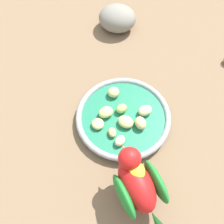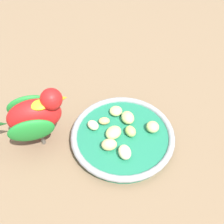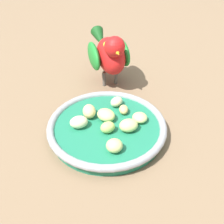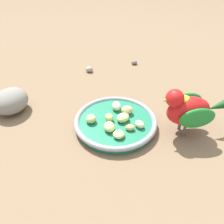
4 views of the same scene
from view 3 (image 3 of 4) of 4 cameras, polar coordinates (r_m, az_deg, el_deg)
ground_plane at (r=0.58m, az=-1.66°, el=-3.19°), size 4.00×4.00×0.00m
feeding_bowl at (r=0.56m, az=-0.98°, el=-3.10°), size 0.23×0.23×0.03m
apple_piece_0 at (r=0.58m, az=-4.40°, el=0.13°), size 0.03×0.04×0.02m
apple_piece_1 at (r=0.54m, az=-0.83°, el=-2.95°), size 0.03×0.03×0.02m
apple_piece_2 at (r=0.57m, az=-1.15°, el=-0.57°), size 0.05×0.05×0.02m
apple_piece_3 at (r=0.61m, az=0.88°, el=1.98°), size 0.03×0.03×0.02m
apple_piece_4 at (r=0.50m, az=0.46°, el=-6.47°), size 0.04×0.04×0.02m
apple_piece_5 at (r=0.59m, az=2.25°, el=0.48°), size 0.02×0.03×0.02m
apple_piece_6 at (r=0.54m, az=3.20°, el=-2.57°), size 0.04×0.04×0.02m
apple_piece_7 at (r=0.57m, az=5.34°, el=-1.08°), size 0.04×0.04×0.02m
apple_piece_8 at (r=0.55m, az=-6.37°, el=-1.94°), size 0.04×0.04×0.02m
parrot at (r=0.68m, az=-0.60°, el=11.25°), size 0.12×0.19×0.14m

